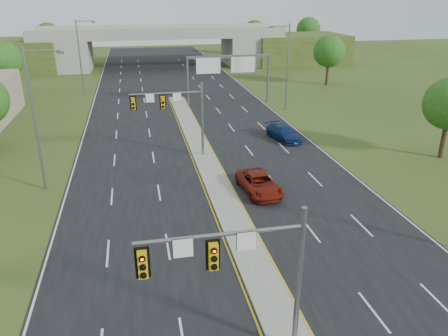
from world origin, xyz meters
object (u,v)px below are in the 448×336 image
sign_gantry (228,66)px  car_far_b (284,133)px  signal_mast_near (246,266)px  car_far_a (259,183)px  signal_mast_far (178,109)px  overpass (161,49)px

sign_gantry → car_far_b: bearing=-81.6°
car_far_b → signal_mast_near: bearing=-125.5°
signal_mast_near → sign_gantry: bearing=78.8°
sign_gantry → car_far_a: 29.54m
car_far_b → car_far_a: bearing=-130.5°
signal_mast_far → sign_gantry: (8.95, 19.99, 0.51)m
overpass → car_far_a: 64.17m
car_far_a → car_far_b: size_ratio=1.07×
car_far_b → overpass: bearing=86.6°
car_far_a → sign_gantry: bearing=77.9°
sign_gantry → car_far_b: size_ratio=2.33×
overpass → car_far_b: (9.18, -51.88, -2.81)m
signal_mast_near → overpass: size_ratio=0.09×
signal_mast_far → car_far_a: size_ratio=1.31×
overpass → sign_gantry: bearing=-79.2°
car_far_b → sign_gantry: bearing=85.0°
signal_mast_far → sign_gantry: size_ratio=0.60×
signal_mast_far → overpass: bearing=87.6°
sign_gantry → car_far_b: (2.50, -16.80, -4.50)m
signal_mast_near → car_far_b: signal_mast_near is taller
signal_mast_far → sign_gantry: bearing=65.9°
signal_mast_far → overpass: 55.13m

